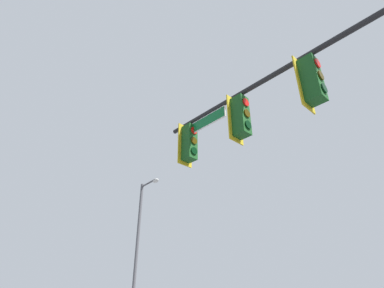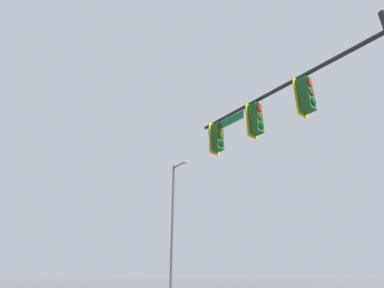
# 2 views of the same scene
# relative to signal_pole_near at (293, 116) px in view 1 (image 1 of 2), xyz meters

# --- Properties ---
(signal_pole_near) EXTENTS (6.75, 1.90, 7.42)m
(signal_pole_near) POSITION_rel_signal_pole_near_xyz_m (0.00, 0.00, 0.00)
(signal_pole_near) COLOR black
(signal_pole_near) RESTS_ON ground_plane
(street_lamp) EXTENTS (1.94, 0.49, 8.71)m
(street_lamp) POSITION_rel_signal_pole_near_xyz_m (13.23, -1.52, -0.56)
(street_lamp) COLOR #4C4C51
(street_lamp) RESTS_ON ground_plane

